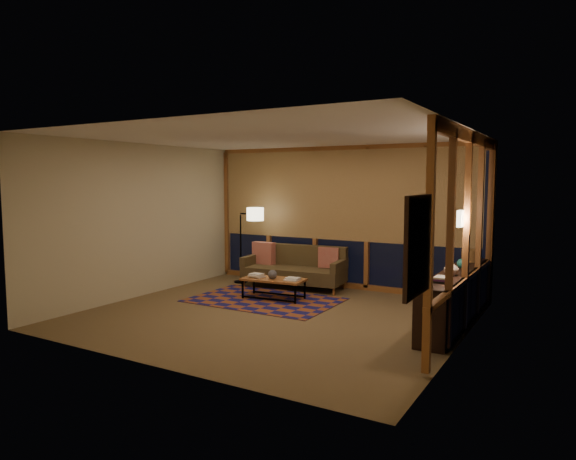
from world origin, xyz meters
The scene contains 21 objects.
floor centered at (0.00, 0.00, 0.00)m, with size 5.50×5.00×0.01m, color #776246.
ceiling centered at (0.00, 0.00, 2.70)m, with size 5.50×5.00×0.01m, color white.
walls centered at (0.00, 0.00, 1.35)m, with size 5.51×5.01×2.70m.
window_wall_back centered at (0.00, 2.43, 1.35)m, with size 5.30×0.16×2.60m, color #915C31, non-canonical shape.
window_wall_right centered at (2.68, 0.60, 1.35)m, with size 0.16×3.70×2.60m, color #915C31, non-canonical shape.
wall_art centered at (2.71, -1.85, 1.45)m, with size 0.06×0.74×0.94m, color red, non-canonical shape.
wall_sconce centered at (2.62, 0.45, 1.55)m, with size 0.12×0.18×0.22m, color #FBEDBB, non-canonical shape.
sofa centered at (-0.73, 1.91, 0.39)m, with size 1.92×0.78×0.79m, color brown, non-canonical shape.
pillow_left centered at (-1.46, 1.98, 0.63)m, with size 0.47×0.16×0.47m, color #B10205, non-canonical shape.
pillow_right centered at (-0.13, 2.19, 0.59)m, with size 0.39×0.13×0.39m, color #B10205, non-canonical shape.
area_rug centered at (-0.66, 0.76, 0.01)m, with size 2.46×1.64×0.01m, color brown.
coffee_table centered at (-0.57, 0.92, 0.18)m, with size 1.09×0.50×0.36m, color #915C31, non-canonical shape.
book_stack_a centered at (-0.88, 0.85, 0.39)m, with size 0.22×0.18×0.07m, color white, non-canonical shape.
book_stack_b centered at (-0.20, 0.94, 0.39)m, with size 0.25×0.20×0.05m, color white, non-canonical shape.
ceramic_pot centered at (-0.57, 0.88, 0.44)m, with size 0.16×0.16×0.16m, color black.
floor_lamp centered at (-1.92, 1.84, 0.77)m, with size 0.51×0.33×1.53m, color black, non-canonical shape.
bookshelf centered at (2.49, 1.00, 0.38)m, with size 0.40×3.01×0.75m, color black, non-canonical shape.
basket centered at (2.47, 2.00, 0.85)m, with size 0.26×0.26×0.19m, color #9C653A.
teal_bowl centered at (2.49, 1.29, 0.82)m, with size 0.14×0.14×0.14m, color #227973.
vase centered at (2.49, 0.61, 0.86)m, with size 0.20×0.20×0.21m, color #BFA992.
shelf_book_stack centered at (2.49, 0.08, 0.79)m, with size 0.16×0.22×0.06m, color white, non-canonical shape.
Camera 1 is at (4.05, -6.51, 2.05)m, focal length 32.00 mm.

